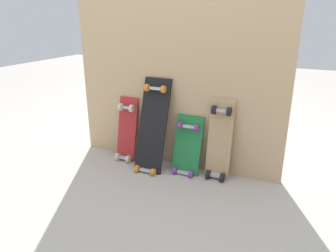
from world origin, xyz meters
The scene contains 6 objects.
ground_plane centered at (0.00, 0.00, 0.00)m, with size 12.00×12.00×0.00m, color #B2AAA0.
plywood_wall_panel centered at (0.00, 0.07, 0.72)m, with size 1.79×0.04×1.44m, color tan.
skateboard_red centered at (-0.42, -0.03, 0.25)m, with size 0.18×0.19×0.62m.
skateboard_black centered at (-0.13, -0.09, 0.34)m, with size 0.24×0.31×0.82m.
skateboard_green centered at (0.16, -0.04, 0.20)m, with size 0.23×0.21×0.54m.
skateboard_natural centered at (0.42, -0.02, 0.29)m, with size 0.19×0.18×0.69m.
Camera 1 is at (0.99, -2.25, 1.23)m, focal length 33.83 mm.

